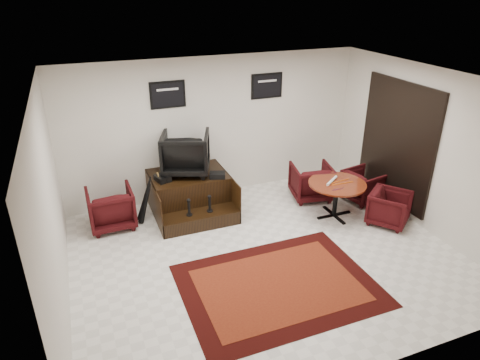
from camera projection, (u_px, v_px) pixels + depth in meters
name	position (u px, v px, depth m)	size (l,w,h in m)	color
ground	(266.00, 255.00, 6.95)	(6.00, 6.00, 0.00)	white
room_shell	(290.00, 146.00, 6.43)	(6.02, 5.02, 2.81)	beige
area_rug	(278.00, 285.00, 6.24)	(2.77, 2.08, 0.01)	black
shine_podium	(190.00, 194.00, 8.17)	(1.44, 1.48, 0.74)	black
shine_chair	(186.00, 151.00, 7.94)	(0.85, 0.80, 0.88)	black
shoes_pair	(163.00, 178.00, 7.75)	(0.30, 0.34, 0.11)	black
polish_kit	(217.00, 175.00, 7.88)	(0.29, 0.20, 0.10)	black
umbrella_black	(146.00, 203.00, 7.73)	(0.29, 0.11, 0.79)	black
umbrella_hooked	(145.00, 198.00, 7.82)	(0.33, 0.12, 0.88)	black
armchair_side	(111.00, 206.00, 7.61)	(0.78, 0.73, 0.80)	black
meeting_table	(337.00, 187.00, 7.85)	(1.05, 1.05, 0.69)	#4D150B
table_chair_back	(311.00, 180.00, 8.63)	(0.76, 0.72, 0.79)	black
table_chair_window	(364.00, 184.00, 8.56)	(0.68, 0.64, 0.70)	black
table_chair_corner	(390.00, 207.00, 7.72)	(0.67, 0.63, 0.69)	black
paper_roll	(332.00, 181.00, 7.85)	(0.05, 0.05, 0.42)	silver
table_clutter	(340.00, 183.00, 7.79)	(0.57, 0.33, 0.01)	orange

